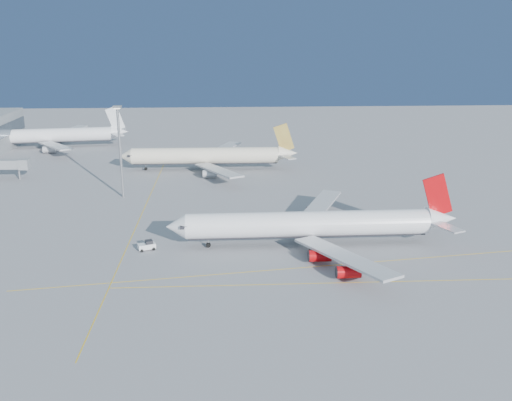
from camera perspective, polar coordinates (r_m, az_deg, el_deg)
name	(u,v)px	position (r m, az deg, el deg)	size (l,w,h in m)	color
ground	(303,256)	(127.47, 4.74, -5.59)	(500.00, 500.00, 0.00)	slate
taxiway_lines	(236,247)	(132.27, -1.98, -4.68)	(118.86, 140.00, 0.02)	#E8B30C
airliner_virgin	(314,224)	(132.59, 5.83, -2.39)	(67.80, 61.05, 16.76)	white
airliner_etihad	(209,156)	(203.77, -4.69, 4.48)	(63.34, 58.71, 16.58)	beige
airliner_third	(52,135)	(256.65, -19.69, 6.15)	(63.29, 57.94, 16.98)	white
pushback_tug	(147,245)	(132.77, -10.84, -4.44)	(4.34, 3.45, 2.19)	white
light_mast	(120,144)	(171.67, -13.47, 5.50)	(2.36, 2.36, 27.26)	gray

